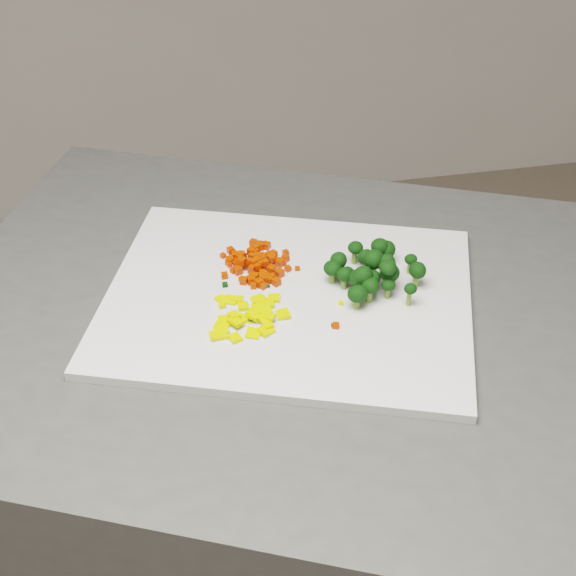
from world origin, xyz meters
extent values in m
cube|color=#444441|center=(0.16, 0.24, 0.45)|extent=(1.13, 0.98, 0.90)
cube|color=silver|center=(0.13, 0.27, 0.91)|extent=(0.52, 0.47, 0.01)
cube|color=red|center=(0.06, 0.36, 0.91)|extent=(0.01, 0.01, 0.01)
cube|color=red|center=(0.08, 0.37, 0.91)|extent=(0.01, 0.01, 0.01)
cube|color=red|center=(0.11, 0.34, 0.92)|extent=(0.01, 0.01, 0.01)
cube|color=red|center=(0.14, 0.35, 0.91)|extent=(0.01, 0.01, 0.01)
cube|color=red|center=(0.09, 0.29, 0.92)|extent=(0.01, 0.01, 0.01)
cube|color=red|center=(0.11, 0.34, 0.92)|extent=(0.01, 0.01, 0.01)
cube|color=red|center=(0.14, 0.34, 0.92)|extent=(0.01, 0.01, 0.01)
cube|color=red|center=(0.10, 0.38, 0.92)|extent=(0.01, 0.01, 0.01)
cube|color=red|center=(0.10, 0.29, 0.92)|extent=(0.01, 0.01, 0.01)
cube|color=red|center=(0.08, 0.35, 0.91)|extent=(0.01, 0.01, 0.01)
cube|color=red|center=(0.09, 0.32, 0.92)|extent=(0.01, 0.01, 0.01)
cube|color=red|center=(0.09, 0.33, 0.92)|extent=(0.01, 0.01, 0.01)
cube|color=red|center=(0.11, 0.34, 0.91)|extent=(0.01, 0.01, 0.01)
cube|color=red|center=(0.12, 0.35, 0.92)|extent=(0.01, 0.01, 0.01)
cube|color=red|center=(0.10, 0.33, 0.92)|extent=(0.01, 0.01, 0.01)
cube|color=red|center=(0.10, 0.33, 0.92)|extent=(0.01, 0.01, 0.01)
cube|color=red|center=(0.10, 0.32, 0.92)|extent=(0.01, 0.01, 0.01)
cube|color=red|center=(0.13, 0.33, 0.92)|extent=(0.01, 0.01, 0.01)
cube|color=red|center=(0.08, 0.34, 0.91)|extent=(0.01, 0.01, 0.01)
cube|color=red|center=(0.08, 0.32, 0.92)|extent=(0.01, 0.01, 0.01)
cube|color=red|center=(0.10, 0.34, 0.92)|extent=(0.01, 0.01, 0.01)
cube|color=red|center=(0.08, 0.35, 0.92)|extent=(0.01, 0.01, 0.01)
cube|color=red|center=(0.13, 0.35, 0.92)|extent=(0.01, 0.01, 0.01)
cube|color=red|center=(0.07, 0.33, 0.91)|extent=(0.01, 0.01, 0.01)
cube|color=red|center=(0.10, 0.31, 0.91)|extent=(0.01, 0.01, 0.01)
cube|color=red|center=(0.12, 0.32, 0.92)|extent=(0.01, 0.01, 0.01)
cube|color=red|center=(0.11, 0.32, 0.92)|extent=(0.01, 0.01, 0.01)
cube|color=red|center=(0.11, 0.31, 0.91)|extent=(0.01, 0.01, 0.01)
cube|color=red|center=(0.12, 0.29, 0.92)|extent=(0.01, 0.01, 0.01)
cube|color=red|center=(0.07, 0.34, 0.91)|extent=(0.01, 0.01, 0.01)
cube|color=red|center=(0.10, 0.33, 0.92)|extent=(0.01, 0.01, 0.01)
cube|color=red|center=(0.08, 0.36, 0.92)|extent=(0.01, 0.01, 0.01)
cube|color=red|center=(0.11, 0.33, 0.92)|extent=(0.01, 0.01, 0.01)
cube|color=red|center=(0.13, 0.31, 0.92)|extent=(0.01, 0.01, 0.01)
cube|color=red|center=(0.12, 0.33, 0.92)|extent=(0.01, 0.01, 0.01)
cube|color=red|center=(0.09, 0.33, 0.92)|extent=(0.01, 0.01, 0.01)
cube|color=red|center=(0.10, 0.35, 0.92)|extent=(0.01, 0.01, 0.01)
cube|color=red|center=(0.07, 0.34, 0.91)|extent=(0.01, 0.01, 0.01)
cube|color=red|center=(0.12, 0.34, 0.91)|extent=(0.01, 0.01, 0.01)
cube|color=red|center=(0.12, 0.35, 0.92)|extent=(0.01, 0.01, 0.01)
cube|color=red|center=(0.08, 0.34, 0.92)|extent=(0.01, 0.01, 0.01)
cube|color=red|center=(0.08, 0.30, 0.92)|extent=(0.01, 0.01, 0.01)
cube|color=red|center=(0.10, 0.35, 0.92)|extent=(0.01, 0.01, 0.01)
cube|color=red|center=(0.07, 0.35, 0.92)|extent=(0.01, 0.01, 0.01)
cube|color=red|center=(0.10, 0.29, 0.92)|extent=(0.01, 0.01, 0.01)
cube|color=red|center=(0.08, 0.31, 0.91)|extent=(0.01, 0.01, 0.01)
cube|color=red|center=(0.08, 0.34, 0.92)|extent=(0.01, 0.01, 0.01)
cube|color=red|center=(0.09, 0.33, 0.92)|extent=(0.01, 0.01, 0.01)
cube|color=red|center=(0.11, 0.33, 0.92)|extent=(0.01, 0.01, 0.01)
cube|color=red|center=(0.12, 0.35, 0.92)|extent=(0.01, 0.01, 0.01)
cube|color=red|center=(0.09, 0.31, 0.92)|extent=(0.01, 0.01, 0.01)
cube|color=red|center=(0.09, 0.30, 0.92)|extent=(0.01, 0.01, 0.01)
cube|color=red|center=(0.12, 0.35, 0.91)|extent=(0.01, 0.01, 0.01)
cube|color=red|center=(0.10, 0.30, 0.92)|extent=(0.01, 0.01, 0.01)
cube|color=red|center=(0.10, 0.34, 0.92)|extent=(0.01, 0.01, 0.01)
cube|color=red|center=(0.10, 0.31, 0.92)|extent=(0.01, 0.01, 0.01)
cube|color=red|center=(0.10, 0.32, 0.92)|extent=(0.01, 0.01, 0.01)
cube|color=red|center=(0.13, 0.33, 0.92)|extent=(0.01, 0.01, 0.01)
cube|color=red|center=(0.10, 0.30, 0.92)|extent=(0.01, 0.01, 0.01)
cube|color=red|center=(0.08, 0.33, 0.93)|extent=(0.01, 0.01, 0.01)
cube|color=red|center=(0.07, 0.37, 0.92)|extent=(0.01, 0.01, 0.01)
cube|color=red|center=(0.10, 0.35, 0.92)|extent=(0.01, 0.01, 0.01)
cube|color=red|center=(0.10, 0.35, 0.92)|extent=(0.01, 0.01, 0.01)
cube|color=red|center=(0.08, 0.35, 0.92)|extent=(0.01, 0.01, 0.01)
cube|color=red|center=(0.11, 0.37, 0.92)|extent=(0.01, 0.01, 0.01)
cube|color=red|center=(0.14, 0.33, 0.91)|extent=(0.01, 0.01, 0.01)
cube|color=red|center=(0.09, 0.32, 0.92)|extent=(0.01, 0.01, 0.01)
cube|color=red|center=(0.10, 0.36, 0.92)|extent=(0.01, 0.01, 0.01)
cube|color=red|center=(0.10, 0.35, 0.92)|extent=(0.01, 0.01, 0.01)
cube|color=red|center=(0.10, 0.34, 0.92)|extent=(0.01, 0.01, 0.01)
cube|color=red|center=(0.11, 0.30, 0.92)|extent=(0.01, 0.01, 0.01)
cube|color=red|center=(0.14, 0.32, 0.91)|extent=(0.01, 0.01, 0.01)
cube|color=red|center=(0.09, 0.36, 0.92)|extent=(0.01, 0.01, 0.01)
cube|color=red|center=(0.06, 0.32, 0.92)|extent=(0.01, 0.01, 0.01)
cube|color=red|center=(0.11, 0.30, 0.92)|extent=(0.01, 0.01, 0.01)
cube|color=red|center=(0.12, 0.37, 0.92)|extent=(0.01, 0.01, 0.01)
cube|color=red|center=(0.07, 0.35, 0.92)|extent=(0.01, 0.01, 0.01)
cube|color=red|center=(0.10, 0.34, 0.92)|extent=(0.01, 0.01, 0.01)
cube|color=red|center=(0.12, 0.33, 0.92)|extent=(0.01, 0.01, 0.01)
cube|color=red|center=(0.10, 0.35, 0.92)|extent=(0.01, 0.01, 0.01)
cube|color=red|center=(0.09, 0.31, 0.92)|extent=(0.01, 0.01, 0.01)
cube|color=yellow|center=(0.12, 0.23, 0.91)|extent=(0.02, 0.02, 0.01)
cube|color=yellow|center=(0.09, 0.26, 0.91)|extent=(0.02, 0.02, 0.01)
cube|color=yellow|center=(0.07, 0.26, 0.91)|extent=(0.01, 0.02, 0.01)
cube|color=yellow|center=(0.09, 0.27, 0.91)|extent=(0.02, 0.02, 0.01)
cube|color=yellow|center=(0.05, 0.24, 0.91)|extent=(0.02, 0.01, 0.00)
cube|color=yellow|center=(0.08, 0.23, 0.91)|extent=(0.02, 0.02, 0.01)
cube|color=yellow|center=(0.10, 0.23, 0.92)|extent=(0.02, 0.02, 0.01)
cube|color=yellow|center=(0.10, 0.25, 0.91)|extent=(0.02, 0.01, 0.01)
cube|color=yellow|center=(0.11, 0.26, 0.91)|extent=(0.02, 0.02, 0.01)
cube|color=yellow|center=(0.06, 0.27, 0.91)|extent=(0.02, 0.02, 0.01)
cube|color=yellow|center=(0.04, 0.22, 0.91)|extent=(0.02, 0.02, 0.01)
cube|color=yellow|center=(0.08, 0.21, 0.91)|extent=(0.02, 0.02, 0.01)
cube|color=yellow|center=(0.04, 0.23, 0.91)|extent=(0.02, 0.02, 0.01)
cube|color=yellow|center=(0.05, 0.27, 0.91)|extent=(0.02, 0.02, 0.01)
cube|color=yellow|center=(0.09, 0.25, 0.91)|extent=(0.02, 0.02, 0.00)
cube|color=yellow|center=(0.05, 0.20, 0.91)|extent=(0.02, 0.02, 0.01)
cube|color=yellow|center=(0.08, 0.23, 0.92)|extent=(0.02, 0.02, 0.01)
cube|color=yellow|center=(0.08, 0.24, 0.92)|extent=(0.02, 0.02, 0.00)
cube|color=yellow|center=(0.09, 0.23, 0.92)|extent=(0.02, 0.02, 0.01)
cube|color=yellow|center=(0.05, 0.28, 0.91)|extent=(0.02, 0.01, 0.00)
cube|color=yellow|center=(0.10, 0.24, 0.92)|extent=(0.01, 0.02, 0.01)
cube|color=yellow|center=(0.09, 0.21, 0.91)|extent=(0.02, 0.02, 0.01)
cube|color=yellow|center=(0.04, 0.21, 0.91)|extent=(0.02, 0.02, 0.01)
cube|color=yellow|center=(0.04, 0.22, 0.91)|extent=(0.01, 0.02, 0.01)
cube|color=yellow|center=(0.07, 0.23, 0.91)|extent=(0.02, 0.02, 0.00)
cube|color=yellow|center=(0.09, 0.24, 0.92)|extent=(0.02, 0.02, 0.01)
cube|color=yellow|center=(0.08, 0.23, 0.92)|extent=(0.02, 0.02, 0.01)
cube|color=yellow|center=(0.06, 0.23, 0.92)|extent=(0.02, 0.02, 0.01)
cube|color=yellow|center=(0.09, 0.22, 0.92)|extent=(0.02, 0.02, 0.00)
cube|color=yellow|center=(0.09, 0.23, 0.91)|extent=(0.01, 0.02, 0.01)
cube|color=yellow|center=(0.06, 0.24, 0.92)|extent=(0.02, 0.02, 0.01)
cube|color=yellow|center=(0.07, 0.27, 0.91)|extent=(0.02, 0.02, 0.01)
cube|color=yellow|center=(0.19, 0.24, 0.91)|extent=(0.01, 0.01, 0.00)
cube|color=black|center=(0.11, 0.29, 0.91)|extent=(0.00, 0.00, 0.00)
cube|color=yellow|center=(0.08, 0.34, 0.91)|extent=(0.01, 0.01, 0.00)
cube|color=yellow|center=(0.11, 0.31, 0.91)|extent=(0.01, 0.01, 0.00)
cube|color=red|center=(0.06, 0.24, 0.91)|extent=(0.01, 0.01, 0.00)
cube|color=yellow|center=(0.05, 0.26, 0.91)|extent=(0.01, 0.01, 0.01)
cube|color=red|center=(0.15, 0.32, 0.91)|extent=(0.01, 0.01, 0.00)
cube|color=black|center=(0.06, 0.30, 0.91)|extent=(0.01, 0.01, 0.00)
cube|color=red|center=(0.17, 0.20, 0.91)|extent=(0.01, 0.01, 0.01)
cube|color=black|center=(0.20, 0.31, 0.91)|extent=(0.01, 0.01, 0.00)
cube|color=red|center=(0.09, 0.33, 0.91)|extent=(0.01, 0.01, 0.00)
cube|color=black|center=(0.08, 0.23, 0.91)|extent=(0.01, 0.01, 0.00)
cube|color=black|center=(0.17, 0.20, 0.91)|extent=(0.01, 0.01, 0.00)
cube|color=yellow|center=(0.20, 0.31, 0.91)|extent=(0.01, 0.01, 0.00)
camera|label=1|loc=(-0.02, -0.47, 1.51)|focal=50.00mm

